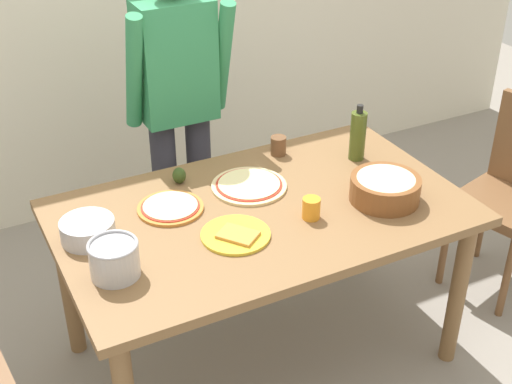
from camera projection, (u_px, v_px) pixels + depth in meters
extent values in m
plane|color=gray|center=(261.00, 352.00, 3.15)|extent=(8.00, 8.00, 0.00)
cube|color=brown|center=(262.00, 213.00, 2.77)|extent=(1.60, 0.96, 0.04)
cylinder|color=brown|center=(458.00, 293.00, 2.95)|extent=(0.07, 0.07, 0.72)
cylinder|color=brown|center=(68.00, 285.00, 2.99)|extent=(0.07, 0.07, 0.72)
cylinder|color=brown|center=(351.00, 203.00, 3.56)|extent=(0.07, 0.07, 0.72)
cylinder|color=#2D2D38|center=(167.00, 199.00, 3.47)|extent=(0.12, 0.12, 0.85)
cylinder|color=#2D2D38|center=(200.00, 191.00, 3.54)|extent=(0.12, 0.12, 0.85)
cube|color=#338C59|center=(175.00, 61.00, 3.14)|extent=(0.34, 0.20, 0.55)
cylinder|color=#338C59|center=(134.00, 73.00, 3.02)|extent=(0.07, 0.21, 0.55)
cylinder|color=#338C59|center=(223.00, 57.00, 3.19)|extent=(0.07, 0.21, 0.55)
cube|color=brown|center=(503.00, 204.00, 3.34)|extent=(0.49, 0.49, 0.05)
cylinder|color=brown|center=(445.00, 246.00, 3.47)|extent=(0.04, 0.04, 0.45)
cylinder|color=brown|center=(507.00, 277.00, 3.26)|extent=(0.04, 0.04, 0.45)
cylinder|color=brown|center=(483.00, 220.00, 3.67)|extent=(0.04, 0.04, 0.45)
cylinder|color=beige|center=(249.00, 186.00, 2.90)|extent=(0.31, 0.31, 0.01)
cylinder|color=#B22D1E|center=(249.00, 184.00, 2.90)|extent=(0.28, 0.28, 0.00)
cylinder|color=beige|center=(249.00, 184.00, 2.90)|extent=(0.26, 0.26, 0.00)
cylinder|color=#C67A33|center=(170.00, 208.00, 2.76)|extent=(0.26, 0.26, 0.01)
cylinder|color=#B22D1E|center=(170.00, 206.00, 2.75)|extent=(0.23, 0.23, 0.00)
cylinder|color=beige|center=(170.00, 205.00, 2.75)|extent=(0.21, 0.21, 0.00)
cylinder|color=gold|center=(236.00, 235.00, 2.60)|extent=(0.26, 0.26, 0.01)
cube|color=#CC8438|center=(238.00, 235.00, 2.58)|extent=(0.16, 0.17, 0.01)
cylinder|color=brown|center=(385.00, 189.00, 2.80)|extent=(0.28, 0.28, 0.10)
ellipsoid|color=beige|center=(386.00, 180.00, 2.78)|extent=(0.25, 0.25, 0.05)
cylinder|color=#B7B7BC|center=(88.00, 230.00, 2.56)|extent=(0.20, 0.20, 0.08)
cylinder|color=#47561E|center=(358.00, 136.00, 3.07)|extent=(0.07, 0.07, 0.22)
cylinder|color=black|center=(360.00, 109.00, 3.00)|extent=(0.03, 0.03, 0.04)
cylinder|color=#B7B7BC|center=(114.00, 260.00, 2.37)|extent=(0.17, 0.17, 0.12)
torus|color=#A5A5AD|center=(112.00, 245.00, 2.34)|extent=(0.17, 0.17, 0.01)
cylinder|color=orange|center=(311.00, 208.00, 2.69)|extent=(0.07, 0.07, 0.08)
cylinder|color=brown|center=(278.00, 146.00, 3.14)|extent=(0.07, 0.07, 0.08)
ellipsoid|color=#2D4219|center=(179.00, 175.00, 2.92)|extent=(0.06, 0.06, 0.07)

